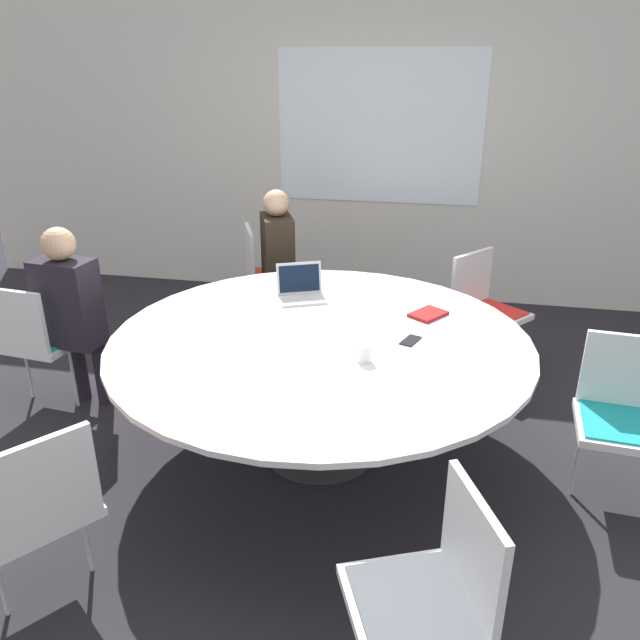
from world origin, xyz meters
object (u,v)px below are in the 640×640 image
object	(u,v)px
laptop	(301,290)
cell_phone	(411,341)
person_0	(280,254)
chair_2	(36,503)
chair_3	(433,588)
chair_4	(624,408)
person_1	(71,306)
chair_1	(35,335)
spiral_notebook	(428,314)
chair_5	(484,303)
chair_0	(266,269)
coffee_cup	(364,353)

from	to	relation	value
laptop	cell_phone	xyz separation A→B (m)	(0.72, -0.50, -0.05)
person_0	laptop	bearing A→B (deg)	-0.85
chair_2	chair_3	xyz separation A→B (m)	(1.55, -0.13, 0.00)
chair_4	person_1	distance (m)	3.19
person_0	cell_phone	xyz separation A→B (m)	(1.11, -1.46, 0.03)
chair_1	spiral_notebook	size ratio (longest dim) A/B	3.34
chair_2	chair_5	size ratio (longest dim) A/B	1.00
chair_2	cell_phone	xyz separation A→B (m)	(1.37, 1.33, 0.22)
chair_5	spiral_notebook	distance (m)	0.94
chair_0	person_1	bearing A→B (deg)	-51.80
chair_1	chair_4	world-z (taller)	same
person_0	coffee_cup	world-z (taller)	person_0
chair_5	person_1	xyz separation A→B (m)	(-2.55, -1.06, 0.19)
chair_0	coffee_cup	xyz separation A→B (m)	(1.06, -1.93, 0.26)
chair_0	chair_3	bearing A→B (deg)	2.09
chair_4	coffee_cup	size ratio (longest dim) A/B	9.96
chair_2	chair_0	bearing A→B (deg)	35.04
chair_0	coffee_cup	size ratio (longest dim) A/B	9.96
coffee_cup	cell_phone	size ratio (longest dim) A/B	0.56
chair_4	cell_phone	world-z (taller)	chair_4
spiral_notebook	chair_2	bearing A→B (deg)	-130.25
chair_5	coffee_cup	bearing A→B (deg)	15.25
person_0	laptop	distance (m)	1.03
person_0	chair_5	bearing A→B (deg)	57.97
chair_3	chair_4	size ratio (longest dim) A/B	1.00
chair_1	chair_5	distance (m)	3.01
chair_0	chair_4	xyz separation A→B (m)	(2.35, -1.77, 0.00)
coffee_cup	cell_phone	xyz separation A→B (m)	(0.21, 0.28, -0.04)
laptop	cell_phone	bearing A→B (deg)	-58.15
coffee_cup	cell_phone	distance (m)	0.36
chair_0	spiral_notebook	world-z (taller)	chair_0
coffee_cup	person_1	bearing A→B (deg)	166.97
person_1	laptop	xyz separation A→B (m)	(1.38, 0.35, 0.08)
spiral_notebook	coffee_cup	bearing A→B (deg)	-113.94
spiral_notebook	cell_phone	distance (m)	0.38
person_0	spiral_notebook	xyz separation A→B (m)	(1.18, -1.08, 0.03)
chair_0	chair_4	size ratio (longest dim) A/B	1.00
chair_5	person_0	bearing A→B (deg)	-59.73
chair_3	spiral_notebook	bearing A→B (deg)	-19.47
person_1	spiral_notebook	distance (m)	2.19
chair_0	chair_3	distance (m)	3.43
chair_1	coffee_cup	xyz separation A→B (m)	(2.13, -0.38, 0.26)
chair_4	person_1	size ratio (longest dim) A/B	0.71
chair_0	chair_2	size ratio (longest dim) A/B	1.00
chair_0	spiral_notebook	bearing A→B (deg)	23.75
chair_2	spiral_notebook	world-z (taller)	chair_2
chair_0	chair_5	world-z (taller)	same
chair_2	laptop	distance (m)	1.97
chair_5	cell_phone	xyz separation A→B (m)	(-0.45, -1.21, 0.22)
chair_3	person_1	distance (m)	2.80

